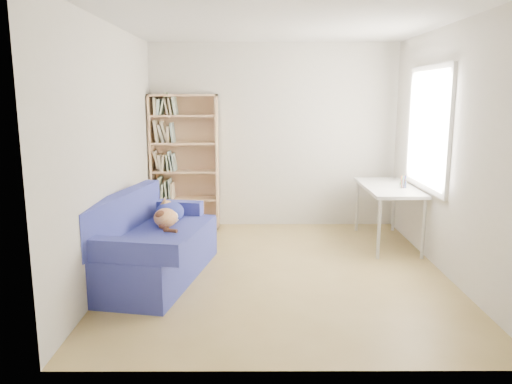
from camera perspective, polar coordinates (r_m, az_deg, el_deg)
ground at (r=5.48m, az=2.71°, el=-9.00°), size 4.00×4.00×0.00m
room_shell at (r=5.20m, az=3.95°, el=8.34°), size 3.54×4.04×2.62m
sofa at (r=5.33m, az=-11.84°, el=-6.01°), size 1.17×1.95×0.89m
bookshelf at (r=7.12m, az=-8.13°, el=2.79°), size 0.94×0.29×1.89m
desk at (r=6.51m, az=14.90°, el=0.10°), size 0.61×1.34×0.75m
pen_cup at (r=6.42m, az=16.48°, el=0.99°), size 0.08×0.08×0.16m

